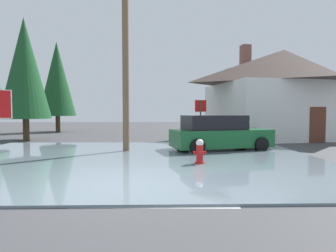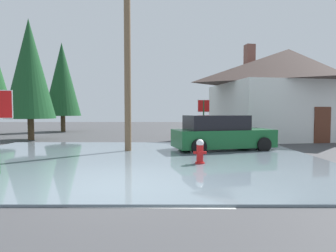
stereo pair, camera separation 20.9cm
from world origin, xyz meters
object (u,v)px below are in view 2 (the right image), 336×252
at_px(utility_pole, 126,43).
at_px(pine_tree_short_left, 28,69).
at_px(fire_hydrant, 199,152).
at_px(stop_sign_far, 203,112).
at_px(house, 287,92).
at_px(pine_tree_tall_left, 61,79).
at_px(parked_car, 220,134).

bearing_deg(utility_pole, pine_tree_short_left, 142.43).
relative_size(fire_hydrant, stop_sign_far, 0.35).
bearing_deg(house, stop_sign_far, -154.05).
distance_m(fire_hydrant, pine_tree_tall_left, 18.86).
bearing_deg(parked_car, house, 48.21).
xyz_separation_m(parked_car, pine_tree_short_left, (-10.75, 4.69, 3.56)).
bearing_deg(pine_tree_short_left, house, 5.35).
distance_m(fire_hydrant, stop_sign_far, 6.98).
xyz_separation_m(utility_pole, pine_tree_short_left, (-6.66, 5.12, -0.36)).
bearing_deg(pine_tree_tall_left, fire_hydrant, -56.62).
height_order(utility_pole, pine_tree_short_left, utility_pole).
bearing_deg(house, pine_tree_tall_left, 161.47).
xyz_separation_m(utility_pole, pine_tree_tall_left, (-7.37, 12.36, -0.18)).
bearing_deg(pine_tree_short_left, pine_tree_tall_left, 95.56).
relative_size(utility_pole, house, 0.85).
distance_m(stop_sign_far, pine_tree_tall_left, 14.30).
bearing_deg(utility_pole, pine_tree_tall_left, 120.80).
distance_m(pine_tree_tall_left, pine_tree_short_left, 7.27).
bearing_deg(utility_pole, stop_sign_far, 45.34).
bearing_deg(stop_sign_far, fire_hydrant, -98.06).
bearing_deg(house, parked_car, -131.79).
height_order(fire_hydrant, pine_tree_tall_left, pine_tree_tall_left).
bearing_deg(stop_sign_far, parked_car, -83.80).
relative_size(stop_sign_far, parked_car, 0.51).
bearing_deg(pine_tree_tall_left, house, -18.53).
distance_m(fire_hydrant, house, 12.16).
height_order(fire_hydrant, parked_car, parked_car).
relative_size(utility_pole, parked_car, 1.92).
relative_size(fire_hydrant, pine_tree_short_left, 0.12).
bearing_deg(house, pine_tree_short_left, -174.65).
xyz_separation_m(utility_pole, house, (9.65, 6.65, -1.64)).
xyz_separation_m(stop_sign_far, house, (5.92, 2.88, 1.33)).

